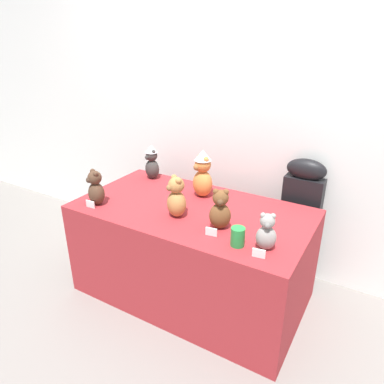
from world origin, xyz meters
TOP-DOWN VIEW (x-y plane):
  - ground_plane at (0.00, 0.00)m, footprint 10.00×10.00m
  - wall_back at (0.00, 0.93)m, footprint 7.00×0.08m
  - display_table at (0.00, 0.25)m, footprint 1.59×0.87m
  - instrument_case at (0.60, 0.81)m, footprint 0.28×0.12m
  - teddy_bear_ginger at (-0.04, 0.47)m, footprint 0.20×0.19m
  - teddy_bear_charcoal at (-0.57, 0.57)m, footprint 0.16×0.15m
  - teddy_bear_chestnut at (0.28, 0.10)m, footprint 0.17×0.16m
  - teddy_bear_ash at (0.60, 0.02)m, footprint 0.14×0.13m
  - teddy_bear_cocoa at (-0.60, -0.03)m, footprint 0.16×0.15m
  - teddy_bear_caramel at (-0.03, 0.10)m, footprint 0.18×0.18m
  - party_cup_green at (0.46, -0.03)m, footprint 0.08×0.08m
  - name_card_front_left at (-0.60, -0.09)m, footprint 0.07×0.01m
  - name_card_front_middle at (0.60, -0.08)m, footprint 0.07×0.02m
  - name_card_front_right at (0.28, -0.01)m, footprint 0.07×0.02m

SIDE VIEW (x-z plane):
  - ground_plane at x=0.00m, z-range 0.00..0.00m
  - display_table at x=0.00m, z-range 0.00..0.70m
  - instrument_case at x=0.60m, z-range 0.00..1.00m
  - name_card_front_left at x=-0.60m, z-range 0.70..0.75m
  - name_card_front_middle at x=0.60m, z-range 0.70..0.75m
  - name_card_front_right at x=0.28m, z-range 0.70..0.75m
  - party_cup_green at x=0.46m, z-range 0.70..0.81m
  - teddy_bear_ash at x=0.60m, z-range 0.70..0.92m
  - teddy_bear_cocoa at x=-0.60m, z-range 0.70..0.95m
  - teddy_bear_chestnut at x=0.28m, z-range 0.70..0.95m
  - teddy_bear_caramel at x=-0.03m, z-range 0.69..0.97m
  - teddy_bear_charcoal at x=-0.57m, z-range 0.70..0.98m
  - teddy_bear_ginger at x=-0.04m, z-range 0.70..1.05m
  - wall_back at x=0.00m, z-range 0.00..2.60m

